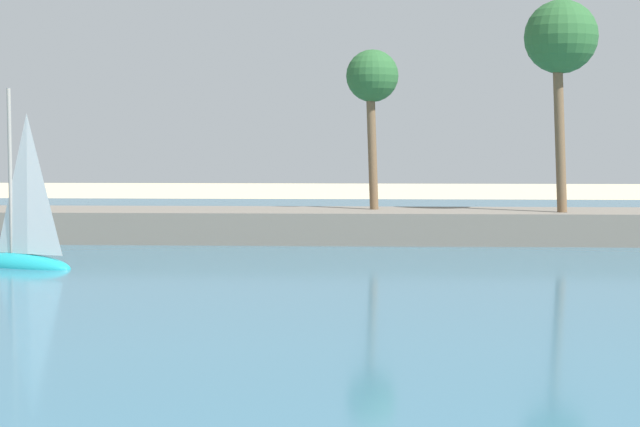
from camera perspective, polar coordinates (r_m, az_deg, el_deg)
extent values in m
cube|color=#386B84|center=(54.93, 0.87, -1.89)|extent=(220.00, 86.99, 0.06)
cube|color=slate|center=(58.32, 0.98, -0.68)|extent=(87.01, 6.00, 1.80)
cylinder|color=brown|center=(58.48, 2.87, 3.88)|extent=(0.76, 0.80, 7.51)
sphere|color=#285B2D|center=(58.58, 2.88, 7.54)|extent=(2.92, 2.92, 2.92)
cylinder|color=brown|center=(57.56, 12.97, 4.74)|extent=(1.03, 0.84, 9.44)
sphere|color=#285B2D|center=(57.81, 13.05, 9.41)|extent=(3.93, 3.93, 3.93)
ellipsoid|color=teal|center=(48.83, -16.23, -2.78)|extent=(6.13, 3.97, 1.18)
cylinder|color=gray|center=(48.71, -16.59, 2.25)|extent=(0.18, 0.18, 7.39)
pyramid|color=white|center=(48.06, -15.70, 1.58)|extent=(2.51, 1.22, 6.28)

